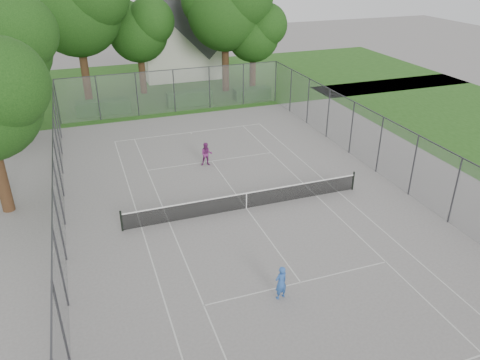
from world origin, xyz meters
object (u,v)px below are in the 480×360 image
object	(u,v)px
girl_player	(281,283)
woman_player	(207,154)
house	(181,35)
tennis_net	(246,200)

from	to	relation	value
girl_player	woman_player	distance (m)	12.91
house	tennis_net	bearing A→B (deg)	-96.90
tennis_net	woman_player	distance (m)	5.95
house	girl_player	size ratio (longest dim) A/B	6.99
girl_player	woman_player	bearing A→B (deg)	-107.27
house	girl_player	world-z (taller)	house
woman_player	house	bearing A→B (deg)	93.49
tennis_net	woman_player	bearing A→B (deg)	94.40
house	girl_player	distance (m)	36.35
house	woman_player	xyz separation A→B (m)	(-3.96, -23.00, -3.39)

